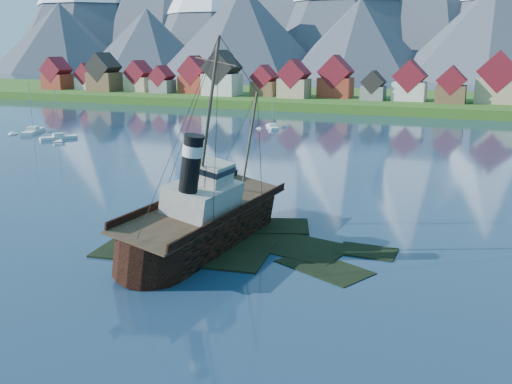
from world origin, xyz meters
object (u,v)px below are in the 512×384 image
at_px(sailboat_a, 33,132).
at_px(sailboat_b, 58,138).
at_px(tugboat_wreck, 209,215).
at_px(sailboat_c, 272,127).

height_order(sailboat_a, sailboat_b, sailboat_a).
height_order(tugboat_wreck, sailboat_a, tugboat_wreck).
bearing_deg(tugboat_wreck, sailboat_a, 147.33).
relative_size(sailboat_a, sailboat_c, 1.27).
bearing_deg(tugboat_wreck, sailboat_b, 145.32).
bearing_deg(sailboat_a, sailboat_b, -49.60).
xyz_separation_m(tugboat_wreck, sailboat_a, (-79.04, 56.70, -2.67)).
height_order(tugboat_wreck, sailboat_c, tugboat_wreck).
xyz_separation_m(sailboat_a, sailboat_b, (13.18, -5.85, -0.01)).
relative_size(sailboat_b, sailboat_c, 1.17).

